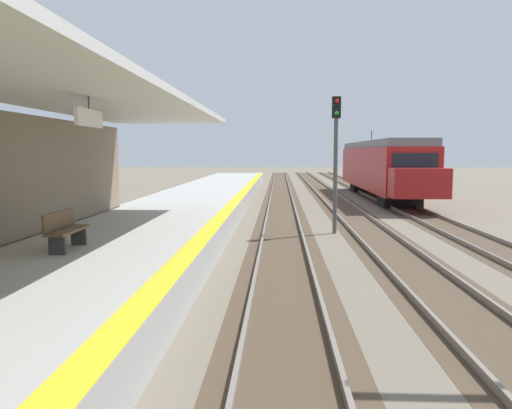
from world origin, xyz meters
The scene contains 7 objects.
station_platform centered at (-2.50, 16.00, 0.45)m, with size 5.00×80.00×0.91m.
track_pair_nearest_platform centered at (1.90, 20.00, 0.05)m, with size 2.34×120.00×0.16m.
track_pair_middle centered at (5.30, 20.00, 0.05)m, with size 2.34×120.00×0.16m.
track_pair_far_side centered at (8.70, 20.00, 0.05)m, with size 2.34×120.00×0.16m.
approaching_train centered at (8.70, 35.79, 2.18)m, with size 2.93×19.60×4.76m.
rail_signal_post centered at (3.90, 20.29, 3.19)m, with size 0.32×0.34×5.20m.
platform_bench centered at (-3.11, 11.99, 1.37)m, with size 0.45×1.60×0.88m.
Camera 1 is at (1.76, 0.73, 3.10)m, focal length 35.75 mm.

